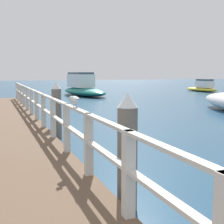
{
  "coord_description": "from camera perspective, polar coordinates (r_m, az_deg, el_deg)",
  "views": [
    {
      "loc": [
        -0.19,
        0.79,
        1.94
      ],
      "look_at": [
        2.07,
        6.96,
        1.13
      ],
      "focal_mm": 52.15,
      "sensor_mm": 36.0,
      "label": 1
    }
  ],
  "objects": [
    {
      "name": "pier_deck",
      "position": [
        10.32,
        -18.78,
        -3.2
      ],
      "size": [
        2.46,
        21.91,
        0.36
      ],
      "primitive_type": "cube",
      "color": "brown",
      "rests_on": "ground_plane"
    },
    {
      "name": "pier_railing",
      "position": [
        10.3,
        -12.56,
        1.36
      ],
      "size": [
        0.12,
        20.43,
        0.96
      ],
      "color": "beige",
      "rests_on": "pier_deck"
    },
    {
      "name": "dock_piling_near",
      "position": [
        4.55,
        2.71,
        -7.01
      ],
      "size": [
        0.29,
        0.29,
        1.66
      ],
      "color": "#6B6056",
      "rests_on": "ground_plane"
    },
    {
      "name": "dock_piling_far",
      "position": [
        9.61,
        -9.68,
        0.3
      ],
      "size": [
        0.29,
        0.29,
        1.66
      ],
      "color": "#6B6056",
      "rests_on": "ground_plane"
    },
    {
      "name": "seagull_foreground",
      "position": [
        5.74,
        -6.61,
        2.14
      ],
      "size": [
        0.28,
        0.44,
        0.21
      ],
      "rotation": [
        0.0,
        0.0,
        2.62
      ],
      "color": "white",
      "rests_on": "pier_railing"
    },
    {
      "name": "boat_0",
      "position": [
        34.25,
        15.58,
        4.17
      ],
      "size": [
        1.5,
        4.86,
        1.26
      ],
      "rotation": [
        0.0,
        0.0,
        3.14
      ],
      "color": "gold",
      "rests_on": "ground_plane"
    },
    {
      "name": "boat_1",
      "position": [
        27.34,
        -5.13,
        4.24
      ],
      "size": [
        3.16,
        7.26,
        1.94
      ],
      "rotation": [
        0.0,
        0.0,
        0.13
      ],
      "color": "#197266",
      "rests_on": "ground_plane"
    }
  ]
}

